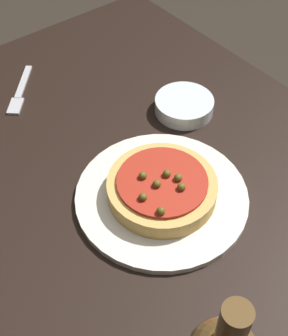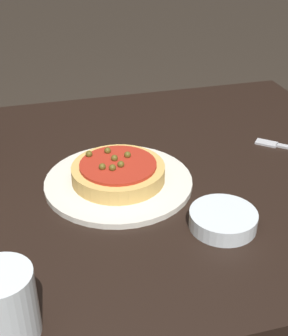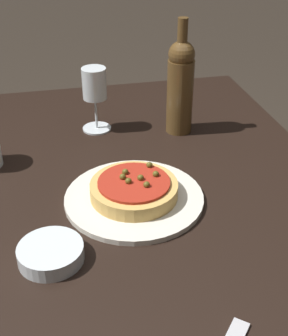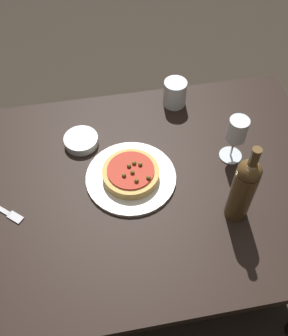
{
  "view_description": "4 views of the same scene",
  "coord_description": "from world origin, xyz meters",
  "px_view_note": "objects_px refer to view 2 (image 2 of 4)",
  "views": [
    {
      "loc": [
        -0.34,
        0.31,
        1.34
      ],
      "look_at": [
        0.07,
        -0.02,
        0.76
      ],
      "focal_mm": 50.0,
      "sensor_mm": 36.0,
      "label": 1
    },
    {
      "loc": [
        -0.12,
        -0.82,
        1.21
      ],
      "look_at": [
        0.07,
        -0.08,
        0.76
      ],
      "focal_mm": 50.0,
      "sensor_mm": 36.0,
      "label": 2
    },
    {
      "loc": [
        0.84,
        -0.19,
        1.29
      ],
      "look_at": [
        0.01,
        -0.01,
        0.77
      ],
      "focal_mm": 50.0,
      "sensor_mm": 36.0,
      "label": 3
    },
    {
      "loc": [
        0.13,
        0.72,
        1.76
      ],
      "look_at": [
        -0.0,
        0.0,
        0.8
      ],
      "focal_mm": 42.0,
      "sensor_mm": 36.0,
      "label": 4
    }
  ],
  "objects_px": {
    "dinner_plate": "(119,182)",
    "pizza": "(118,172)",
    "dining_table": "(101,213)",
    "side_bowl": "(223,219)",
    "fork": "(286,147)",
    "water_cup": "(4,304)"
  },
  "relations": [
    {
      "from": "fork",
      "to": "dinner_plate",
      "type": "bearing_deg",
      "value": 48.77
    },
    {
      "from": "dining_table",
      "to": "fork",
      "type": "relative_size",
      "value": 9.32
    },
    {
      "from": "dinner_plate",
      "to": "pizza",
      "type": "relative_size",
      "value": 1.59
    },
    {
      "from": "side_bowl",
      "to": "water_cup",
      "type": "bearing_deg",
      "value": -159.15
    },
    {
      "from": "pizza",
      "to": "fork",
      "type": "bearing_deg",
      "value": 7.39
    },
    {
      "from": "dining_table",
      "to": "side_bowl",
      "type": "xyz_separation_m",
      "value": [
        0.18,
        -0.21,
        0.1
      ]
    },
    {
      "from": "water_cup",
      "to": "fork",
      "type": "relative_size",
      "value": 0.76
    },
    {
      "from": "pizza",
      "to": "side_bowl",
      "type": "relative_size",
      "value": 1.56
    },
    {
      "from": "dining_table",
      "to": "fork",
      "type": "distance_m",
      "value": 0.45
    },
    {
      "from": "dining_table",
      "to": "water_cup",
      "type": "height_order",
      "value": "water_cup"
    },
    {
      "from": "pizza",
      "to": "side_bowl",
      "type": "distance_m",
      "value": 0.24
    },
    {
      "from": "fork",
      "to": "pizza",
      "type": "bearing_deg",
      "value": 48.74
    },
    {
      "from": "side_bowl",
      "to": "pizza",
      "type": "bearing_deg",
      "value": 129.0
    },
    {
      "from": "dining_table",
      "to": "water_cup",
      "type": "distance_m",
      "value": 0.42
    },
    {
      "from": "dining_table",
      "to": "side_bowl",
      "type": "bearing_deg",
      "value": -49.69
    },
    {
      "from": "dining_table",
      "to": "pizza",
      "type": "relative_size",
      "value": 6.79
    },
    {
      "from": "dinner_plate",
      "to": "pizza",
      "type": "distance_m",
      "value": 0.02
    },
    {
      "from": "dinner_plate",
      "to": "pizza",
      "type": "xyz_separation_m",
      "value": [
        -0.0,
        0.0,
        0.02
      ]
    },
    {
      "from": "side_bowl",
      "to": "dining_table",
      "type": "bearing_deg",
      "value": 130.31
    },
    {
      "from": "dining_table",
      "to": "water_cup",
      "type": "xyz_separation_m",
      "value": [
        -0.19,
        -0.36,
        0.14
      ]
    },
    {
      "from": "pizza",
      "to": "water_cup",
      "type": "relative_size",
      "value": 1.81
    },
    {
      "from": "water_cup",
      "to": "fork",
      "type": "height_order",
      "value": "water_cup"
    }
  ]
}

